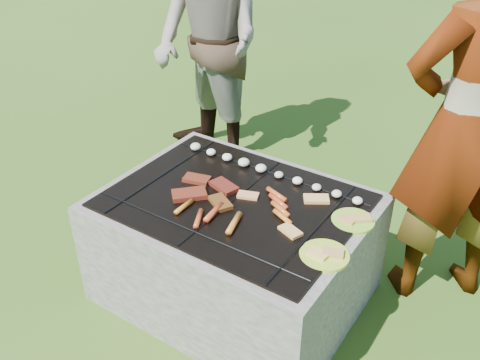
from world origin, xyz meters
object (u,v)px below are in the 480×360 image
object	(u,v)px
fire_pit	(235,251)
bystander	(208,44)
plate_near	(325,255)
cook	(470,128)
plate_far	(353,220)

from	to	relation	value
fire_pit	bystander	xyz separation A→B (m)	(-1.01, 1.15, 0.64)
plate_near	fire_pit	bearing A→B (deg)	166.32
plate_near	cook	xyz separation A→B (m)	(0.33, 0.79, 0.37)
fire_pit	plate_near	world-z (taller)	plate_near
fire_pit	cook	size ratio (longest dim) A/B	0.66
plate_far	plate_near	bearing A→B (deg)	-90.27
plate_near	bystander	bearing A→B (deg)	140.68
plate_near	cook	world-z (taller)	cook
plate_far	bystander	distance (m)	1.88
plate_far	bystander	size ratio (longest dim) A/B	0.14
fire_pit	cook	xyz separation A→B (m)	(0.89, 0.66, 0.70)
plate_far	plate_near	xyz separation A→B (m)	(-0.00, -0.30, 0.00)
cook	fire_pit	bearing A→B (deg)	-4.05
plate_far	cook	bearing A→B (deg)	56.08
fire_pit	plate_near	xyz separation A→B (m)	(0.56, -0.14, 0.33)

